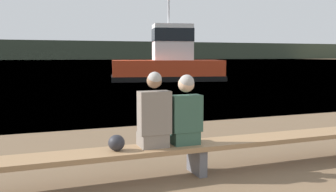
{
  "coord_description": "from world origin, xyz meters",
  "views": [
    {
      "loc": [
        -2.03,
        -1.68,
        1.71
      ],
      "look_at": [
        0.94,
        6.1,
        0.8
      ],
      "focal_mm": 40.0,
      "sensor_mm": 36.0,
      "label": 1
    }
  ],
  "objects_px": {
    "person_left": "(154,115)",
    "bench_main": "(197,149)",
    "person_right": "(186,113)",
    "shopping_bag": "(116,143)",
    "tugboat_red": "(169,63)"
  },
  "relations": [
    {
      "from": "bench_main",
      "to": "person_right",
      "type": "relative_size",
      "value": 6.64
    },
    {
      "from": "bench_main",
      "to": "person_left",
      "type": "relative_size",
      "value": 6.35
    },
    {
      "from": "person_left",
      "to": "bench_main",
      "type": "bearing_deg",
      "value": 0.1
    },
    {
      "from": "tugboat_red",
      "to": "bench_main",
      "type": "bearing_deg",
      "value": 172.48
    },
    {
      "from": "bench_main",
      "to": "shopping_bag",
      "type": "bearing_deg",
      "value": -179.6
    },
    {
      "from": "person_left",
      "to": "shopping_bag",
      "type": "xyz_separation_m",
      "value": [
        -0.53,
        -0.01,
        -0.35
      ]
    },
    {
      "from": "person_right",
      "to": "bench_main",
      "type": "bearing_deg",
      "value": 0.5
    },
    {
      "from": "person_left",
      "to": "shopping_bag",
      "type": "relative_size",
      "value": 4.72
    },
    {
      "from": "bench_main",
      "to": "person_right",
      "type": "distance_m",
      "value": 0.56
    },
    {
      "from": "bench_main",
      "to": "person_left",
      "type": "height_order",
      "value": "person_left"
    },
    {
      "from": "shopping_bag",
      "to": "person_left",
      "type": "bearing_deg",
      "value": 0.77
    },
    {
      "from": "person_left",
      "to": "shopping_bag",
      "type": "height_order",
      "value": "person_left"
    },
    {
      "from": "bench_main",
      "to": "tugboat_red",
      "type": "xyz_separation_m",
      "value": [
        6.84,
        18.97,
        0.83
      ]
    },
    {
      "from": "person_right",
      "to": "shopping_bag",
      "type": "distance_m",
      "value": 1.05
    },
    {
      "from": "shopping_bag",
      "to": "person_right",
      "type": "bearing_deg",
      "value": 0.38
    }
  ]
}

